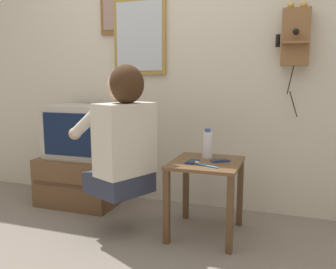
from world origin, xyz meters
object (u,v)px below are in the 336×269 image
Objects in this scene: wall_phone_antique at (295,37)px; framed_picture at (121,0)px; cell_phone_spare at (220,161)px; television at (80,131)px; cell_phone_held at (192,162)px; water_bottle at (207,144)px; wall_mirror at (140,37)px; person at (123,134)px; toothbrush at (205,165)px.

framed_picture is (-1.41, 0.04, 0.36)m from wall_phone_antique.
television is at bearing -135.66° from cell_phone_spare.
cell_phone_held is 0.63× the size of water_bottle.
cell_phone_held is at bearing -43.23° from wall_mirror.
framed_picture is at bearing 50.46° from person.
wall_phone_antique is (1.70, 0.21, 0.74)m from television.
framed_picture is 1.64m from toothbrush.
television is at bearing -138.93° from framed_picture.
wall_phone_antique is 1.18m from cell_phone_held.
person is at bearing -35.82° from television.
framed_picture is at bearing 178.92° from wall_mirror.
toothbrush is at bearing -27.42° from cell_phone_held.
toothbrush reaches higher than cell_phone_held.
water_bottle is at bearing -8.18° from television.
cell_phone_held is 0.96× the size of cell_phone_spare.
cell_phone_spare is (-0.44, -0.46, -0.85)m from wall_phone_antique.
television is 2.56× the size of water_bottle.
toothbrush is (0.04, -0.25, -0.09)m from water_bottle.
wall_phone_antique is 6.29× the size of cell_phone_held.
wall_phone_antique is 1.46× the size of framed_picture.
television reaches higher than cell_phone_held.
wall_mirror is (0.46, 0.25, 0.80)m from television.
television is 3.16× the size of toothbrush.
cell_phone_spare is at bearing -1.52° from toothbrush.
person reaches higher than cell_phone_held.
framed_picture is 4.11× the size of cell_phone_spare.
framed_picture is 0.89× the size of wall_mirror.
wall_phone_antique is 1.30× the size of wall_mirror.
framed_picture is at bearing 178.23° from wall_phone_antique.
wall_phone_antique is at bearing -33.22° from person.
toothbrush is at bearing -36.48° from framed_picture.
framed_picture is 1.56m from cell_phone_held.
framed_picture reaches higher than toothbrush.
television reaches higher than toothbrush.
person is at bearing 116.92° from toothbrush.
cell_phone_spare is at bearing -133.45° from wall_phone_antique.
wall_phone_antique reaches higher than cell_phone_held.
person is at bearing -76.20° from wall_mirror.
wall_phone_antique is at bearing -16.93° from toothbrush.
person reaches higher than water_bottle.
water_bottle is at bearing -145.65° from wall_phone_antique.
framed_picture is at bearing 41.07° from television.
person reaches higher than television.
cell_phone_spare is 0.81× the size of toothbrush.
cell_phone_held is 0.12m from toothbrush.
wall_mirror is (-1.24, 0.04, 0.05)m from wall_phone_antique.
cell_phone_held is 0.21m from water_bottle.
wall_phone_antique is 1.17m from toothbrush.
water_bottle reaches higher than cell_phone_spare.
person is 1.39× the size of wall_mirror.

